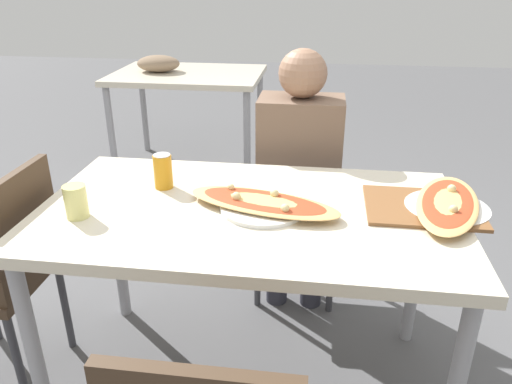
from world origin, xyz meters
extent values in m
plane|color=#59595B|center=(0.00, 0.00, 0.00)|extent=(14.00, 14.00, 0.00)
cube|color=beige|center=(0.00, 0.00, 0.74)|extent=(1.39, 0.79, 0.04)
cylinder|color=#99999E|center=(-0.64, -0.34, 0.36)|extent=(0.05, 0.05, 0.72)
cylinder|color=#99999E|center=(-0.64, 0.34, 0.36)|extent=(0.05, 0.05, 0.72)
cylinder|color=#99999E|center=(0.64, 0.34, 0.36)|extent=(0.05, 0.05, 0.72)
cube|color=#3F2D1E|center=(0.13, 0.66, 0.45)|extent=(0.40, 0.40, 0.04)
cube|color=#3F2D1E|center=(0.13, 0.84, 0.67)|extent=(0.38, 0.03, 0.40)
cylinder|color=#38383D|center=(0.30, 0.49, 0.22)|extent=(0.03, 0.03, 0.43)
cylinder|color=#38383D|center=(-0.04, 0.49, 0.22)|extent=(0.03, 0.03, 0.43)
cylinder|color=#38383D|center=(0.30, 0.83, 0.22)|extent=(0.03, 0.03, 0.43)
cylinder|color=#38383D|center=(-0.04, 0.83, 0.22)|extent=(0.03, 0.03, 0.43)
cube|color=#3F2D1E|center=(-0.77, -0.07, 0.67)|extent=(0.03, 0.38, 0.40)
cylinder|color=#38383D|center=(-0.78, -0.24, 0.22)|extent=(0.03, 0.03, 0.43)
cylinder|color=#38383D|center=(-0.78, 0.10, 0.22)|extent=(0.03, 0.03, 0.43)
cylinder|color=#2D2D38|center=(0.22, 0.53, 0.24)|extent=(0.10, 0.10, 0.47)
cylinder|color=#2D2D38|center=(0.05, 0.53, 0.24)|extent=(0.10, 0.10, 0.47)
cube|color=brown|center=(0.13, 0.63, 0.73)|extent=(0.36, 0.23, 0.51)
sphere|color=#997056|center=(0.13, 0.63, 1.08)|extent=(0.20, 0.20, 0.20)
cylinder|color=white|center=(0.05, 0.00, 0.77)|extent=(0.28, 0.28, 0.01)
ellipsoid|color=#E0AD66|center=(0.05, 0.00, 0.78)|extent=(0.55, 0.31, 0.02)
ellipsoid|color=#B24223|center=(0.05, 0.00, 0.79)|extent=(0.45, 0.26, 0.01)
sphere|color=beige|center=(-0.04, 0.00, 0.80)|extent=(0.03, 0.03, 0.03)
sphere|color=beige|center=(-0.07, 0.08, 0.80)|extent=(0.03, 0.03, 0.03)
sphere|color=beige|center=(0.12, -0.06, 0.80)|extent=(0.03, 0.03, 0.03)
sphere|color=beige|center=(0.08, 0.04, 0.80)|extent=(0.03, 0.03, 0.03)
cylinder|color=orange|center=(-0.33, 0.13, 0.82)|extent=(0.07, 0.07, 0.12)
cylinder|color=silver|center=(-0.33, 0.13, 0.88)|extent=(0.06, 0.06, 0.00)
cylinder|color=#E0DB7F|center=(-0.53, -0.13, 0.81)|extent=(0.07, 0.07, 0.11)
cube|color=brown|center=(0.57, 0.07, 0.76)|extent=(0.37, 0.29, 0.01)
cylinder|color=white|center=(0.64, 0.07, 0.77)|extent=(0.27, 0.27, 0.01)
ellipsoid|color=#E0AD66|center=(0.64, 0.07, 0.78)|extent=(0.31, 0.51, 0.02)
ellipsoid|color=#B24223|center=(0.64, 0.07, 0.79)|extent=(0.25, 0.42, 0.01)
sphere|color=beige|center=(0.64, 0.00, 0.80)|extent=(0.03, 0.03, 0.03)
sphere|color=beige|center=(0.67, 0.16, 0.80)|extent=(0.03, 0.03, 0.03)
cube|color=beige|center=(-0.79, 2.19, 0.74)|extent=(1.10, 0.80, 0.04)
ellipsoid|color=#8C7259|center=(-1.01, 2.19, 0.82)|extent=(0.32, 0.24, 0.12)
cylinder|color=#99999E|center=(-1.29, 1.84, 0.36)|extent=(0.05, 0.05, 0.72)
cylinder|color=#99999E|center=(-0.29, 1.84, 0.36)|extent=(0.05, 0.05, 0.72)
cylinder|color=#99999E|center=(-1.29, 2.54, 0.36)|extent=(0.05, 0.05, 0.72)
cylinder|color=#99999E|center=(-0.29, 2.54, 0.36)|extent=(0.05, 0.05, 0.72)
camera|label=1|loc=(0.22, -1.46, 1.49)|focal=35.00mm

